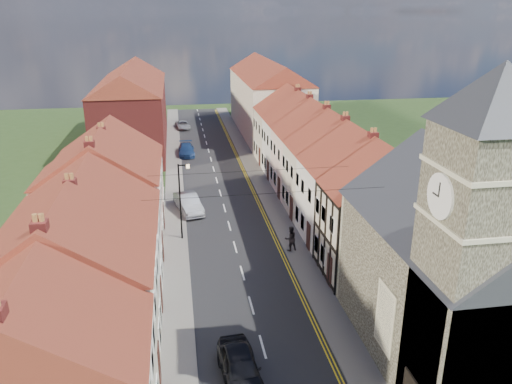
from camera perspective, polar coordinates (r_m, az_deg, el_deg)
The scene contains 23 objects.
road at distance 48.74m, azimuth -4.10°, elevation -0.13°, with size 7.00×90.00×0.02m, color black.
pavement_left at distance 48.57m, azimuth -9.28°, elevation -0.36°, with size 1.80×90.00×0.12m, color slate.
pavement_right at distance 49.27m, azimuth 0.99°, elevation 0.20°, with size 1.80×90.00×0.12m, color slate.
church at distance 25.52m, azimuth 23.30°, elevation -6.89°, with size 11.25×14.25×15.20m.
cottage_r_tudor at distance 33.53m, azimuth 14.57°, elevation -2.11°, with size 8.30×5.20×9.00m.
cottage_r_white_near at distance 38.21m, azimuth 11.47°, elevation 0.88°, with size 8.30×6.00×9.00m.
cottage_r_cream_mid at distance 43.05m, azimuth 9.01°, elevation 3.21°, with size 8.30×5.20×9.00m.
cottage_r_pink at distance 48.02m, azimuth 7.05°, elevation 5.04°, with size 8.30×6.00×9.00m.
cottage_r_white_far at distance 53.06m, azimuth 5.45°, elevation 6.54°, with size 8.30×5.20×9.00m.
cottage_r_cream_far at distance 58.17m, azimuth 4.12°, elevation 7.76°, with size 8.30×6.00×9.00m.
cottage_l_brick_near at distance 20.43m, azimuth -23.91°, elevation -19.12°, with size 8.30×5.70×8.80m.
cottage_l_cream at distance 25.02m, azimuth -20.85°, elevation -10.60°, with size 8.30×6.30×9.10m.
cottage_l_white at distance 30.69m, azimuth -18.65°, elevation -4.85°, with size 8.30×6.90×8.80m.
cottage_l_brick_mid at distance 36.22m, azimuth -17.27°, elevation -0.62°, with size 8.30×5.70×9.10m.
cottage_l_pink at distance 41.71m, azimuth -16.28°, elevation 1.94°, with size 8.30×6.30×8.80m.
block_right_far at distance 72.75m, azimuth 1.35°, elevation 10.91°, with size 8.30×24.20×10.50m.
block_left_far at distance 66.84m, azimuth -13.93°, elevation 9.54°, with size 8.30×24.20×10.50m.
lamppost at distance 37.98m, azimuth -8.56°, elevation -0.55°, with size 0.88×0.15×6.00m.
car_near at distance 25.11m, azimuth -1.81°, elevation -19.42°, with size 1.81×4.49×1.53m, color black.
car_mid at distance 44.29m, azimuth -7.73°, elevation -1.30°, with size 1.66×4.77×1.57m, color #999BA0.
car_far at distance 62.12m, azimuth -7.96°, elevation 4.81°, with size 1.91×4.71×1.37m, color navy.
car_distant at distance 76.65m, azimuth -8.36°, elevation 7.59°, with size 1.91×4.15×1.15m, color #A7A8AF.
pedestrian_right at distance 36.70m, azimuth 3.97°, elevation -5.32°, with size 0.92×0.71×1.89m, color #292221.
Camera 1 is at (-3.87, -15.63, 16.68)m, focal length 35.00 mm.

